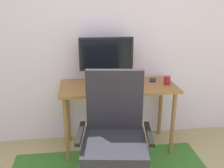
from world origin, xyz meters
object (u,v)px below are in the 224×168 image
object	(u,v)px
keyboard	(107,90)
cell_phone	(153,80)
monitor	(106,56)
computer_mouse	(140,89)
coffee_cup	(167,80)
office_chair	(114,146)
desk	(118,94)

from	to	relation	value
keyboard	cell_phone	size ratio (longest dim) A/B	3.07
monitor	computer_mouse	bearing A→B (deg)	-46.19
computer_mouse	coffee_cup	size ratio (longest dim) A/B	1.14
cell_phone	office_chair	bearing A→B (deg)	-106.66
desk	monitor	xyz separation A→B (m)	(-0.11, 0.14, 0.40)
desk	cell_phone	distance (m)	0.44
desk	office_chair	world-z (taller)	office_chair
desk	monitor	distance (m)	0.43
desk	computer_mouse	xyz separation A→B (m)	(0.19, -0.19, 0.11)
desk	keyboard	bearing A→B (deg)	-130.07
coffee_cup	cell_phone	size ratio (longest dim) A/B	0.65
keyboard	coffee_cup	size ratio (longest dim) A/B	4.71
coffee_cup	office_chair	xyz separation A→B (m)	(-0.67, -0.65, -0.35)
monitor	cell_phone	distance (m)	0.61
monitor	cell_phone	bearing A→B (deg)	-2.20
computer_mouse	office_chair	size ratio (longest dim) A/B	0.10
keyboard	office_chair	xyz separation A→B (m)	(0.00, -0.53, -0.32)
monitor	office_chair	world-z (taller)	monitor
cell_phone	coffee_cup	bearing A→B (deg)	-35.87
keyboard	office_chair	size ratio (longest dim) A/B	0.40
desk	cell_phone	bearing A→B (deg)	15.37
coffee_cup	office_chair	world-z (taller)	office_chair
keyboard	coffee_cup	bearing A→B (deg)	10.61
desk	cell_phone	world-z (taller)	cell_phone
computer_mouse	coffee_cup	bearing A→B (deg)	23.28
keyboard	coffee_cup	xyz separation A→B (m)	(0.67, 0.13, 0.04)
keyboard	cell_phone	distance (m)	0.62
cell_phone	office_chair	world-z (taller)	office_chair
desk	coffee_cup	xyz separation A→B (m)	(0.53, -0.04, 0.14)
monitor	computer_mouse	size ratio (longest dim) A/B	5.67
monitor	office_chair	bearing A→B (deg)	-91.64
desk	computer_mouse	world-z (taller)	computer_mouse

